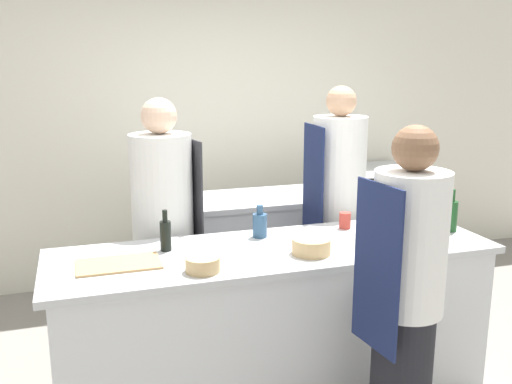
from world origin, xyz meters
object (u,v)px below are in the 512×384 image
at_px(bottle_vinegar, 401,216).
at_px(chef_at_prep_near, 405,297).
at_px(bottle_wine, 260,224).
at_px(stockpot, 330,177).
at_px(bowl_mixing_large, 311,246).
at_px(chef_at_pass_far, 337,213).
at_px(bottle_sauce, 402,227).
at_px(chef_at_stove, 164,234).
at_px(cup, 345,220).
at_px(bottle_olive_oil, 166,235).
at_px(oven_range, 373,219).
at_px(bowl_prep_small, 203,264).
at_px(bottle_cooking_oil, 451,215).

bearing_deg(bottle_vinegar, chef_at_prep_near, -119.42).
relative_size(bottle_wine, stockpot, 0.64).
bearing_deg(bowl_mixing_large, chef_at_pass_far, 55.95).
distance_m(bottle_vinegar, stockpot, 1.23).
height_order(bottle_sauce, stockpot, bottle_sauce).
relative_size(chef_at_stove, stockpot, 5.66).
height_order(bottle_wine, cup, bottle_wine).
bearing_deg(bottle_wine, bottle_olive_oil, -172.26).
distance_m(chef_at_prep_near, bowl_mixing_large, 0.60).
xyz_separation_m(oven_range, bottle_vinegar, (-0.78, -1.68, 0.54)).
distance_m(chef_at_pass_far, bottle_sauce, 0.83).
bearing_deg(bottle_vinegar, stockpot, 85.38).
bearing_deg(bowl_prep_small, bottle_wine, 45.55).
xyz_separation_m(bottle_olive_oil, stockpot, (1.53, 1.12, 0.01)).
distance_m(bottle_wine, stockpot, 1.41).
bearing_deg(chef_at_stove, chef_at_pass_far, 81.32).
xyz_separation_m(bottle_wine, cup, (0.57, 0.01, -0.03)).
xyz_separation_m(bowl_prep_small, cup, (1.03, 0.47, 0.01)).
bearing_deg(bottle_olive_oil, chef_at_prep_near, -38.53).
height_order(bottle_vinegar, stockpot, bottle_vinegar).
bearing_deg(oven_range, stockpot, -146.50).
relative_size(oven_range, chef_at_prep_near, 0.58).
bearing_deg(bottle_vinegar, bottle_cooking_oil, -9.50).
distance_m(chef_at_prep_near, bottle_olive_oil, 1.33).
distance_m(chef_at_prep_near, chef_at_pass_far, 1.36).
xyz_separation_m(oven_range, bowl_mixing_large, (-1.45, -1.87, 0.48)).
bearing_deg(bowl_mixing_large, cup, 44.24).
xyz_separation_m(bottle_olive_oil, bottle_wine, (0.58, 0.08, -0.01)).
relative_size(chef_at_pass_far, bottle_sauce, 6.98).
xyz_separation_m(oven_range, chef_at_prep_near, (-1.18, -2.39, 0.35)).
relative_size(chef_at_stove, bowl_mixing_large, 8.14).
xyz_separation_m(bottle_olive_oil, bowl_mixing_large, (0.75, -0.30, -0.05)).
bearing_deg(bottle_vinegar, bottle_sauce, -119.77).
height_order(bottle_olive_oil, bottle_vinegar, bottle_vinegar).
relative_size(oven_range, bowl_prep_small, 5.57).
xyz_separation_m(bottle_vinegar, bowl_mixing_large, (-0.67, -0.19, -0.06)).
distance_m(chef_at_stove, bowl_prep_small, 0.89).
relative_size(bottle_wine, bowl_prep_small, 1.12).
xyz_separation_m(chef_at_stove, bottle_wine, (0.52, -0.42, 0.13)).
height_order(chef_at_pass_far, bowl_mixing_large, chef_at_pass_far).
height_order(chef_at_prep_near, cup, chef_at_prep_near).
xyz_separation_m(bottle_sauce, bowl_prep_small, (-1.19, -0.08, -0.06)).
bearing_deg(chef_at_pass_far, bottle_olive_oil, 113.54).
bearing_deg(bowl_mixing_large, chef_at_prep_near, -62.14).
distance_m(chef_at_stove, bottle_cooking_oil, 1.82).
bearing_deg(cup, bottle_olive_oil, -175.70).
relative_size(chef_at_stove, bottle_wine, 8.83).
bearing_deg(chef_at_pass_far, chef_at_stove, 92.98).
height_order(bottle_olive_oil, bottle_cooking_oil, bottle_cooking_oil).
bearing_deg(bowl_mixing_large, bottle_olive_oil, 158.32).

